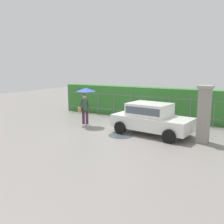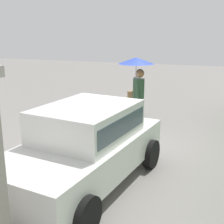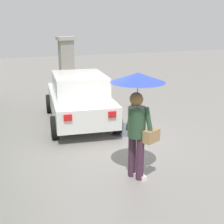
# 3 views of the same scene
# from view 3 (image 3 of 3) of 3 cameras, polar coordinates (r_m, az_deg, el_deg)

# --- Properties ---
(ground_plane) EXTENTS (40.00, 40.00, 0.00)m
(ground_plane) POSITION_cam_3_polar(r_m,az_deg,el_deg) (7.93, -1.32, -5.61)
(ground_plane) COLOR gray
(car) EXTENTS (3.89, 2.22, 1.48)m
(car) POSITION_cam_3_polar(r_m,az_deg,el_deg) (9.32, -5.99, 2.88)
(car) COLOR white
(car) RESTS_ON ground
(pedestrian) EXTENTS (1.02, 1.02, 2.06)m
(pedestrian) POSITION_cam_3_polar(r_m,az_deg,el_deg) (5.81, 4.77, 1.93)
(pedestrian) COLOR #47283D
(pedestrian) RESTS_ON ground
(gate_pillar) EXTENTS (0.60, 0.60, 2.42)m
(gate_pillar) POSITION_cam_3_polar(r_m,az_deg,el_deg) (11.57, -8.27, 7.66)
(gate_pillar) COLOR gray
(gate_pillar) RESTS_ON ground
(puddle_near) EXTENTS (1.16, 1.16, 0.00)m
(puddle_near) POSITION_cam_3_polar(r_m,az_deg,el_deg) (8.85, 2.11, -3.21)
(puddle_near) COLOR #4C545B
(puddle_near) RESTS_ON ground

